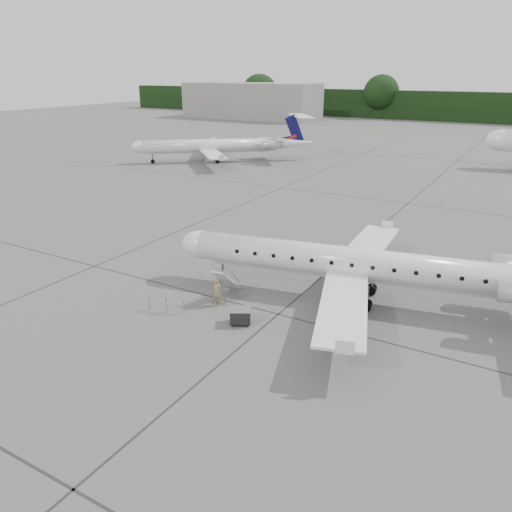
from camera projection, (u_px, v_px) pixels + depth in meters
The scene contains 8 objects.
ground at pixel (330, 348), 26.06m from camera, with size 320.00×320.00×0.00m, color #5E5E5C.
terminal_building at pixel (251, 101), 146.30m from camera, with size 40.00×14.00×10.00m, color gray.
main_regional_jet at pixel (357, 248), 30.35m from camera, with size 26.62×19.17×6.83m, color silver, non-canonical shape.
airstair at pixel (226, 281), 31.58m from camera, with size 0.85×2.50×2.14m, color silver, non-canonical shape.
passenger at pixel (217, 292), 30.41m from camera, with size 0.65×0.43×1.78m, color #8F784E.
safety_railing at pixel (166, 305), 29.68m from camera, with size 2.20×0.08×1.00m, color gray, non-canonical shape.
baggage_cart at pixel (240, 316), 28.36m from camera, with size 1.14×0.92×0.99m, color black, non-canonical shape.
bg_regional_left at pixel (210, 139), 77.12m from camera, with size 26.75×19.26×7.02m, color silver, non-canonical shape.
Camera 1 is at (8.04, -21.60, 13.63)m, focal length 35.00 mm.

